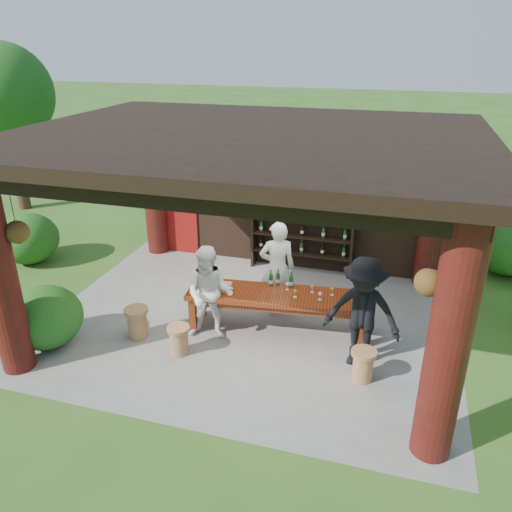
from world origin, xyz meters
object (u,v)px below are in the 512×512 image
(stool_far_left, at_px, (137,322))
(napkin_basket, at_px, (224,287))
(stool_near_left, at_px, (179,339))
(stool_near_right, at_px, (363,364))
(wine_shelf, at_px, (302,228))
(guest_woman, at_px, (210,294))
(tasting_table, at_px, (277,299))
(guest_man, at_px, (362,313))
(host, at_px, (277,268))

(stool_far_left, relative_size, napkin_basket, 2.15)
(stool_near_left, distance_m, stool_near_right, 3.01)
(stool_near_left, xyz_separation_m, stool_far_left, (-0.91, 0.25, 0.03))
(wine_shelf, height_order, napkin_basket, wine_shelf)
(guest_woman, bearing_deg, tasting_table, 19.25)
(stool_near_left, relative_size, guest_man, 0.27)
(tasting_table, bearing_deg, stool_near_left, -140.53)
(tasting_table, bearing_deg, wine_shelf, 92.06)
(tasting_table, height_order, guest_woman, guest_woman)
(tasting_table, bearing_deg, napkin_basket, -170.56)
(host, bearing_deg, guest_woman, 33.88)
(guest_man, bearing_deg, wine_shelf, 122.65)
(stool_near_right, xyz_separation_m, guest_man, (-0.10, 0.41, 0.66))
(tasting_table, distance_m, napkin_basket, 0.96)
(wine_shelf, distance_m, host, 1.97)
(stool_near_left, relative_size, guest_woman, 0.29)
(host, bearing_deg, stool_near_right, 117.41)
(stool_far_left, bearing_deg, napkin_basket, 28.29)
(host, relative_size, napkin_basket, 7.05)
(guest_woman, bearing_deg, wine_shelf, 65.84)
(stool_near_left, distance_m, guest_woman, 0.91)
(stool_near_right, height_order, host, host)
(stool_near_left, distance_m, napkin_basket, 1.22)
(stool_near_right, xyz_separation_m, guest_woman, (-2.67, 0.47, 0.58))
(guest_man, distance_m, napkin_basket, 2.48)
(guest_woman, xyz_separation_m, guest_man, (2.57, -0.06, 0.08))
(stool_near_left, xyz_separation_m, stool_near_right, (3.00, 0.15, 0.01))
(guest_woman, height_order, guest_man, guest_man)
(tasting_table, xyz_separation_m, host, (-0.17, 0.67, 0.29))
(guest_woman, relative_size, napkin_basket, 6.57)
(wine_shelf, distance_m, stool_far_left, 4.22)
(guest_woman, distance_m, guest_man, 2.57)
(guest_man, bearing_deg, stool_near_right, -69.66)
(stool_near_right, xyz_separation_m, napkin_basket, (-2.55, 0.84, 0.54))
(tasting_table, height_order, stool_far_left, tasting_table)
(tasting_table, relative_size, napkin_basket, 12.41)
(stool_far_left, distance_m, host, 2.71)
(wine_shelf, distance_m, tasting_table, 2.67)
(stool_far_left, distance_m, guest_woman, 1.41)
(tasting_table, relative_size, guest_woman, 1.89)
(stool_near_left, height_order, guest_man, guest_man)
(guest_woman, height_order, napkin_basket, guest_woman)
(wine_shelf, relative_size, guest_man, 1.22)
(stool_near_left, bearing_deg, guest_man, 10.86)
(wine_shelf, height_order, guest_man, wine_shelf)
(host, relative_size, guest_man, 0.98)
(tasting_table, height_order, host, host)
(tasting_table, relative_size, stool_near_right, 6.22)
(tasting_table, xyz_separation_m, napkin_basket, (-0.93, -0.15, 0.19))
(tasting_table, distance_m, guest_man, 1.65)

